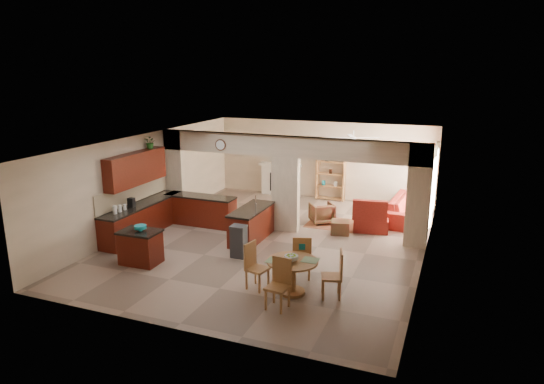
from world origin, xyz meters
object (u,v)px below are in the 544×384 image
at_px(dining_table, 292,271).
at_px(sofa, 409,209).
at_px(kitchen_island, 141,247).
at_px(armchair, 322,213).

xyz_separation_m(dining_table, sofa, (1.76, 6.14, -0.12)).
bearing_deg(kitchen_island, sofa, 44.67).
height_order(kitchen_island, dining_table, kitchen_island).
xyz_separation_m(kitchen_island, sofa, (5.75, 5.95, -0.04)).
relative_size(kitchen_island, dining_table, 0.90).
distance_m(kitchen_island, sofa, 8.27).
relative_size(sofa, armchair, 3.75).
height_order(sofa, armchair, sofa).
relative_size(kitchen_island, armchair, 1.42).
relative_size(dining_table, sofa, 0.42).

